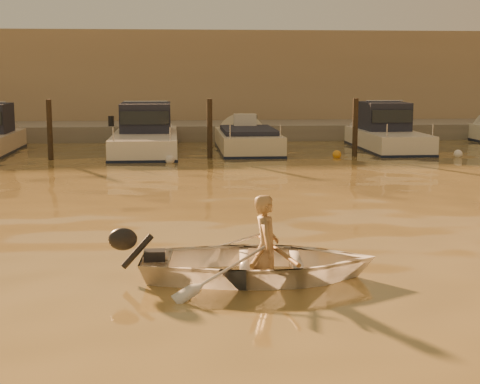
{
  "coord_description": "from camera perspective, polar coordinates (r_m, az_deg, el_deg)",
  "views": [
    {
      "loc": [
        -1.41,
        -10.96,
        2.91
      ],
      "look_at": [
        -0.23,
        2.11,
        0.75
      ],
      "focal_mm": 55.0,
      "sensor_mm": 36.0,
      "label": 1
    }
  ],
  "objects": [
    {
      "name": "piling_1",
      "position": [
        25.17,
        -14.54,
        4.47
      ],
      "size": [
        0.18,
        0.18,
        2.2
      ],
      "primitive_type": "cylinder",
      "color": "#2D2319",
      "rests_on": "ground_plane"
    },
    {
      "name": "moored_boat_4",
      "position": [
        28.21,
        11.38,
        4.52
      ],
      "size": [
        2.0,
        6.24,
        1.75
      ],
      "primitive_type": null,
      "color": "silver",
      "rests_on": "ground_plane"
    },
    {
      "name": "waterfront_building",
      "position": [
        37.99,
        -3.07,
        8.57
      ],
      "size": [
        46.0,
        7.0,
        4.8
      ],
      "primitive_type": "cube",
      "color": "#9E8466",
      "rests_on": "quay"
    },
    {
      "name": "quay",
      "position": [
        32.6,
        -2.67,
        4.49
      ],
      "size": [
        52.0,
        4.0,
        1.0
      ],
      "primitive_type": "cube",
      "color": "gray",
      "rests_on": "ground_plane"
    },
    {
      "name": "moored_boat_3",
      "position": [
        27.23,
        0.59,
        3.69
      ],
      "size": [
        2.12,
        6.09,
        0.95
      ],
      "primitive_type": null,
      "color": "beige",
      "rests_on": "ground_plane"
    },
    {
      "name": "fender_c",
      "position": [
        23.69,
        -5.45,
        2.5
      ],
      "size": [
        0.3,
        0.3,
        0.3
      ],
      "primitive_type": "sphere",
      "color": "silver",
      "rests_on": "ground_plane"
    },
    {
      "name": "outboard_motor",
      "position": [
        10.51,
        -6.75,
        -5.2
      ],
      "size": [
        0.93,
        0.47,
        0.7
      ],
      "primitive_type": null,
      "rotation": [
        0.0,
        0.0,
        -0.08
      ],
      "color": "black",
      "rests_on": "dinghy"
    },
    {
      "name": "oar_starboard",
      "position": [
        10.43,
        1.76,
        -4.46
      ],
      "size": [
        0.58,
        2.05,
        0.13
      ],
      "primitive_type": "cylinder",
      "rotation": [
        1.54,
        0.0,
        -0.25
      ],
      "color": "olive",
      "rests_on": "dinghy"
    },
    {
      "name": "piling_3",
      "position": [
        25.6,
        8.92,
        4.74
      ],
      "size": [
        0.18,
        0.18,
        2.2
      ],
      "primitive_type": "cylinder",
      "color": "#2D2319",
      "rests_on": "ground_plane"
    },
    {
      "name": "dinghy",
      "position": [
        10.48,
        1.48,
        -5.49
      ],
      "size": [
        3.5,
        2.63,
        0.69
      ],
      "primitive_type": "imported",
      "rotation": [
        0.0,
        0.0,
        1.49
      ],
      "color": "silver",
      "rests_on": "ground_plane"
    },
    {
      "name": "fender_d",
      "position": [
        25.29,
        7.53,
        2.89
      ],
      "size": [
        0.3,
        0.3,
        0.3
      ],
      "primitive_type": "sphere",
      "color": "orange",
      "rests_on": "ground_plane"
    },
    {
      "name": "person",
      "position": [
        10.43,
        2.04,
        -4.3
      ],
      "size": [
        0.4,
        0.57,
        1.5
      ],
      "primitive_type": "imported",
      "rotation": [
        0.0,
        0.0,
        1.49
      ],
      "color": "#A07C50",
      "rests_on": "dinghy"
    },
    {
      "name": "oar_port",
      "position": [
        10.44,
        2.86,
        -4.45
      ],
      "size": [
        0.34,
        2.09,
        0.13
      ],
      "primitive_type": "cylinder",
      "rotation": [
        1.54,
        0.0,
        0.13
      ],
      "color": "brown",
      "rests_on": "dinghy"
    },
    {
      "name": "piling_2",
      "position": [
        24.87,
        -2.36,
        4.71
      ],
      "size": [
        0.18,
        0.18,
        2.2
      ],
      "primitive_type": "cylinder",
      "color": "#2D2319",
      "rests_on": "ground_plane"
    },
    {
      "name": "ground_plane",
      "position": [
        11.42,
        2.11,
        -5.41
      ],
      "size": [
        160.0,
        160.0,
        0.0
      ],
      "primitive_type": "plane",
      "color": "olive",
      "rests_on": "ground"
    },
    {
      "name": "fender_e",
      "position": [
        26.36,
        16.56,
        2.85
      ],
      "size": [
        0.3,
        0.3,
        0.3
      ],
      "primitive_type": "sphere",
      "color": "white",
      "rests_on": "ground_plane"
    },
    {
      "name": "moored_boat_2",
      "position": [
        27.07,
        -7.34,
        4.43
      ],
      "size": [
        2.26,
        7.59,
        1.75
      ],
      "primitive_type": null,
      "color": "white",
      "rests_on": "ground_plane"
    }
  ]
}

